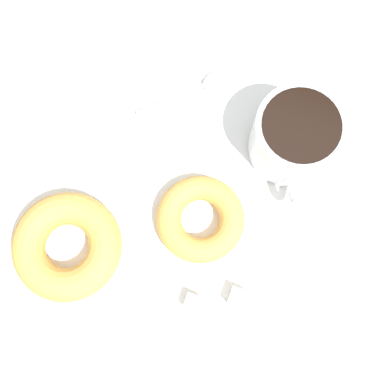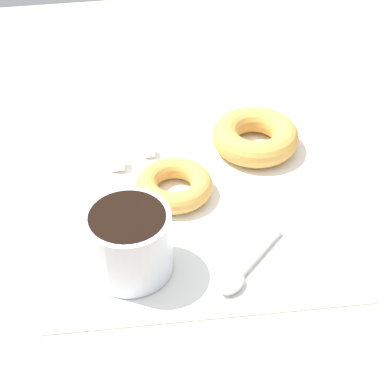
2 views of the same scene
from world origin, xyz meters
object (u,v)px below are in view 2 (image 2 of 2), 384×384
object	(u,v)px
coffee_cup	(128,240)
sugar_cube_extra	(148,150)
donut_far	(255,136)
spoon	(241,275)
sugar_cube	(117,162)
donut_near_cup	(175,186)

from	to	relation	value
coffee_cup	sugar_cube_extra	distance (cm)	20.92
donut_far	spoon	size ratio (longest dim) A/B	1.25
coffee_cup	donut_far	distance (cm)	27.36
sugar_cube_extra	spoon	bearing A→B (deg)	17.66
sugar_cube	donut_far	bearing A→B (deg)	94.35
coffee_cup	donut_near_cup	world-z (taller)	coffee_cup
coffee_cup	sugar_cube_extra	bearing A→B (deg)	168.04
spoon	sugar_cube_extra	world-z (taller)	sugar_cube_extra
spoon	sugar_cube_extra	size ratio (longest dim) A/B	5.99
donut_far	donut_near_cup	bearing A→B (deg)	-56.62
sugar_cube_extra	coffee_cup	bearing A→B (deg)	-11.96
coffee_cup	donut_far	xyz separation A→B (cm)	(-19.51, 19.05, -2.25)
coffee_cup	sugar_cube	distance (cm)	18.32
donut_near_cup	sugar_cube	distance (cm)	9.55
donut_near_cup	spoon	bearing A→B (deg)	19.28
spoon	sugar_cube_extra	bearing A→B (deg)	-162.34
sugar_cube_extra	donut_near_cup	bearing A→B (deg)	14.82
sugar_cube	coffee_cup	bearing A→B (deg)	0.42
sugar_cube	donut_near_cup	bearing A→B (deg)	45.18
coffee_cup	sugar_cube	size ratio (longest dim) A/B	6.56
sugar_cube	sugar_cube_extra	bearing A→B (deg)	116.09
coffee_cup	spoon	distance (cm)	13.05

